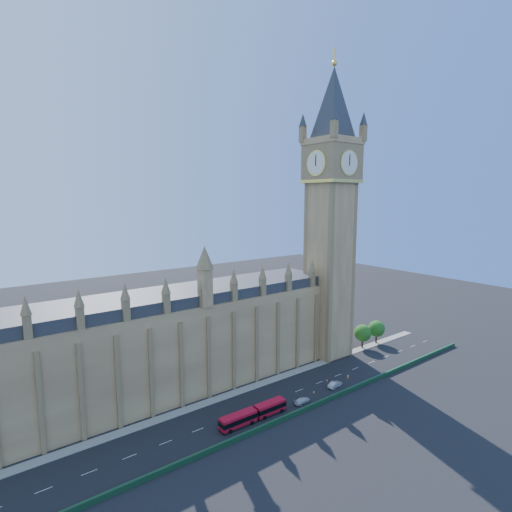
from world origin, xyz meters
TOP-DOWN VIEW (x-y plane):
  - ground at (0.00, 0.00)m, footprint 400.00×400.00m
  - palace_westminster at (-25.00, 22.00)m, footprint 120.00×20.00m
  - elizabeth_tower at (38.00, 13.99)m, footprint 20.59×20.59m
  - bridge_parapet at (0.00, -9.00)m, footprint 160.00×0.60m
  - kerb_north at (0.00, 9.50)m, footprint 160.00×3.00m
  - tree_east_near at (52.22, 10.08)m, footprint 6.00×6.00m
  - tree_east_far at (60.22, 10.08)m, footprint 6.00×6.00m
  - red_bus at (-7.26, -4.55)m, footprint 18.40×3.13m
  - car_grey at (2.03, -2.92)m, footprint 4.23×2.02m
  - car_silver at (21.43, -4.65)m, footprint 5.10×2.32m
  - car_white at (7.74, -5.61)m, footprint 5.00×2.30m
  - cone_a at (29.49, -2.63)m, footprint 0.63×0.63m
  - cone_b at (14.00, -3.69)m, footprint 0.45×0.45m
  - cone_c at (28.57, -3.28)m, footprint 0.59×0.59m
  - cone_d at (22.10, -0.96)m, footprint 0.60×0.60m

SIDE VIEW (x-z plane):
  - ground at x=0.00m, z-range 0.00..0.00m
  - kerb_north at x=0.00m, z-range 0.00..0.16m
  - cone_b at x=14.00m, z-range 0.00..0.65m
  - cone_c at x=28.57m, z-range 0.00..0.72m
  - cone_d at x=22.10m, z-range 0.00..0.72m
  - cone_a at x=29.49m, z-range -0.01..0.79m
  - bridge_parapet at x=0.00m, z-range 0.00..1.20m
  - car_grey at x=2.03m, z-range 0.00..1.39m
  - car_white at x=7.74m, z-range 0.00..1.42m
  - car_silver at x=21.43m, z-range 0.00..1.62m
  - red_bus at x=-7.26m, z-range 0.08..3.21m
  - tree_east_near at x=52.22m, z-range 1.39..9.89m
  - tree_east_far at x=60.22m, z-range 1.39..9.89m
  - palace_westminster at x=-25.00m, z-range -0.14..27.86m
  - elizabeth_tower at x=38.00m, z-range 2.06..107.06m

